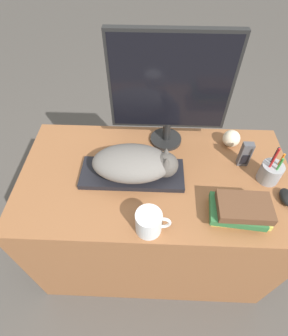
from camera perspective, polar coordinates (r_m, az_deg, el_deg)
ground_plane at (r=1.65m, az=1.48°, el=-26.58°), size 12.00×12.00×0.00m
desk at (r=1.42m, az=2.07°, el=-10.74°), size 1.17×0.62×0.72m
keyboard at (r=1.11m, az=-2.56°, el=-1.26°), size 0.43×0.17×0.02m
cat at (r=1.06m, az=-1.61°, el=1.06°), size 0.35×0.20×0.12m
monitor at (r=1.09m, az=5.77°, el=17.14°), size 0.49×0.15×0.52m
computer_mouse at (r=1.18m, az=28.63°, el=-5.61°), size 0.05×0.08×0.03m
coffee_mug at (r=0.94m, az=1.18°, el=-11.73°), size 0.13×0.09×0.10m
pen_cup at (r=1.19m, az=25.81°, el=-0.79°), size 0.09×0.09×0.19m
baseball at (r=1.29m, az=18.48°, el=6.12°), size 0.08×0.08×0.08m
phone at (r=1.20m, az=21.16°, el=2.79°), size 0.04×0.03×0.12m
book_stack at (r=1.04m, az=20.25°, el=-8.54°), size 0.23×0.16×0.09m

